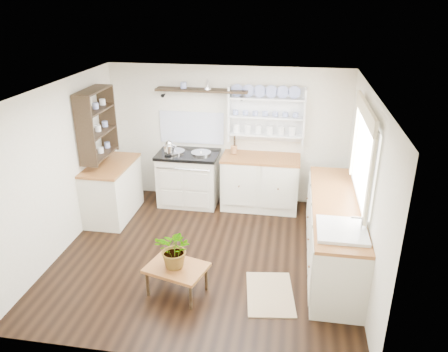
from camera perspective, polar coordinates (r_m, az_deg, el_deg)
The scene contains 19 objects.
floor at distance 6.18m, azimuth -2.38°, elevation -10.22°, with size 4.00×3.80×0.01m, color black.
wall_back at distance 7.38m, azimuth 0.45°, elevation 5.39°, with size 4.00×0.02×2.30m, color beige.
wall_right at distance 5.60m, azimuth 17.91°, elevation -1.68°, with size 0.02×3.80×2.30m, color beige.
wall_left at distance 6.33m, azimuth -20.58°, elevation 0.83°, with size 0.02×3.80×2.30m, color beige.
ceiling at distance 5.28m, azimuth -2.80°, elevation 11.16°, with size 4.00×3.80×0.01m, color white.
window at distance 5.58m, azimuth 17.71°, elevation 2.87°, with size 0.08×1.55×1.22m.
aga_cooker at distance 7.44m, azimuth -4.63°, elevation -0.21°, with size 1.01×0.71×0.94m.
back_cabinets at distance 7.28m, azimuth 4.73°, elevation -0.75°, with size 1.27×0.63×0.90m.
right_cabinets at distance 5.95m, azimuth 14.12°, elevation -7.16°, with size 0.62×2.43×0.90m.
belfast_sink at distance 5.14m, azimuth 15.01°, elevation -8.02°, with size 0.55×0.60×0.45m.
left_cabinets at distance 7.20m, azimuth -14.35°, elevation -1.73°, with size 0.62×1.13×0.90m.
plate_rack at distance 7.17m, azimuth 5.61°, elevation 8.12°, with size 1.20×0.22×0.90m.
high_shelf at distance 7.15m, azimuth -2.91°, elevation 11.06°, with size 1.50×0.29×0.16m.
left_shelving at distance 6.89m, azimuth -16.31°, elevation 6.63°, with size 0.28×0.80×1.05m, color black.
kettle at distance 7.19m, azimuth -7.17°, elevation 3.79°, with size 0.18×0.18×0.22m, color silver, non-canonical shape.
utensil_crock at distance 7.21m, azimuth 1.30°, elevation 3.47°, with size 0.11×0.11×0.13m, color #986138.
center_table at distance 5.33m, azimuth -6.20°, elevation -12.08°, with size 0.79×0.66×0.37m.
potted_plant at distance 5.17m, azimuth -6.34°, elevation -9.45°, with size 0.44×0.38×0.49m, color #3F7233.
floor_rug at distance 5.49m, azimuth 6.02°, elevation -15.05°, with size 0.55×0.85×0.02m, color #82684B.
Camera 1 is at (1.10, -5.06, 3.38)m, focal length 35.00 mm.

